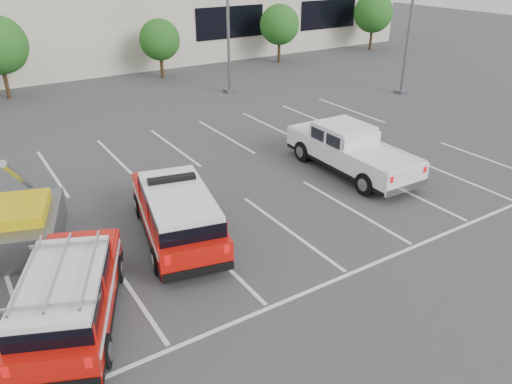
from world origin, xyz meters
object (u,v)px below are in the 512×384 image
at_px(tree_mid_left, 0,47).
at_px(utility_rig, 20,228).
at_px(light_pole_right, 412,6).
at_px(tree_far_right, 374,14).
at_px(tree_right, 280,26).
at_px(ladder_suv, 70,299).
at_px(light_pole_mid, 228,6).
at_px(fire_chief_suv, 177,216).
at_px(white_pickup, 350,154).
at_px(tree_mid_right, 161,41).

height_order(tree_mid_left, utility_rig, tree_mid_left).
height_order(light_pole_right, utility_rig, light_pole_right).
bearing_deg(tree_far_right, tree_right, -180.00).
bearing_deg(ladder_suv, tree_mid_left, 108.40).
height_order(tree_far_right, light_pole_mid, light_pole_mid).
xyz_separation_m(tree_far_right, fire_chief_suv, (-28.27, -20.52, -2.25)).
xyz_separation_m(tree_mid_left, utility_rig, (-2.47, -18.35, -2.43)).
height_order(tree_mid_left, white_pickup, tree_mid_left).
relative_size(tree_mid_right, tree_far_right, 0.82).
distance_m(tree_right, tree_far_right, 10.00).
xyz_separation_m(light_pole_right, white_pickup, (-11.09, -7.40, -4.45)).
relative_size(white_pickup, ladder_suv, 1.16).
bearing_deg(utility_rig, ladder_suv, -67.23).
xyz_separation_m(light_pole_right, fire_chief_suv, (-19.18, -8.47, -4.40)).
bearing_deg(tree_mid_left, light_pole_right, -29.95).
xyz_separation_m(tree_right, ladder_suv, (-22.10, -22.88, -2.00)).
xyz_separation_m(tree_mid_right, tree_right, (10.00, 0.00, 0.27)).
distance_m(tree_mid_right, utility_rig, 22.26).
bearing_deg(fire_chief_suv, tree_mid_right, 80.67).
height_order(light_pole_right, white_pickup, light_pole_right).
height_order(tree_far_right, fire_chief_suv, tree_far_right).
xyz_separation_m(tree_right, light_pole_right, (0.91, -12.05, 2.41)).
relative_size(white_pickup, utility_rig, 1.56).
relative_size(tree_right, light_pole_right, 0.43).
xyz_separation_m(light_pole_mid, ladder_suv, (-14.01, -16.83, -4.42)).
relative_size(tree_right, utility_rig, 1.13).
distance_m(tree_mid_right, white_pickup, 19.53).
bearing_deg(tree_far_right, tree_mid_left, 180.00).
relative_size(light_pole_right, white_pickup, 1.69).
bearing_deg(tree_mid_right, white_pickup, -90.53).
bearing_deg(white_pickup, ladder_suv, -163.01).
relative_size(light_pole_mid, light_pole_right, 1.00).
xyz_separation_m(tree_mid_left, ladder_suv, (-2.10, -22.88, -2.27)).
height_order(fire_chief_suv, white_pickup, fire_chief_suv).
xyz_separation_m(light_pole_right, ladder_suv, (-23.01, -10.83, -4.42)).
relative_size(tree_far_right, light_pole_mid, 0.47).
height_order(fire_chief_suv, ladder_suv, same).
xyz_separation_m(tree_far_right, light_pole_mid, (-18.09, -6.05, 2.14)).
height_order(tree_right, ladder_suv, tree_right).
bearing_deg(light_pole_mid, white_pickup, -98.85).
distance_m(tree_mid_right, light_pole_mid, 6.88).
bearing_deg(light_pole_right, tree_mid_left, 150.05).
relative_size(fire_chief_suv, white_pickup, 0.95).
relative_size(light_pole_mid, white_pickup, 1.69).
bearing_deg(tree_far_right, fire_chief_suv, -144.03).
bearing_deg(light_pole_mid, fire_chief_suv, -125.13).
height_order(tree_right, light_pole_right, light_pole_right).
distance_m(tree_far_right, ladder_suv, 39.49).
bearing_deg(tree_mid_right, light_pole_right, -47.83).
relative_size(tree_far_right, utility_rig, 1.24).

